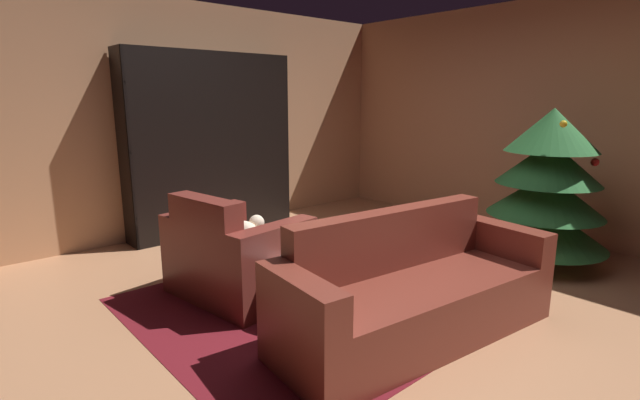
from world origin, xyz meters
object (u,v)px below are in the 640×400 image
at_px(armchair_red, 235,258).
at_px(bottle_on_table, 346,237).
at_px(coffee_table, 320,258).
at_px(book_stack_on_table, 319,246).
at_px(bookshelf_unit, 220,147).
at_px(decorated_tree, 547,187).
at_px(couch_red, 413,294).

height_order(armchair_red, bottle_on_table, armchair_red).
height_order(armchair_red, coffee_table, armchair_red).
distance_m(armchair_red, book_stack_on_table, 0.77).
bearing_deg(bottle_on_table, book_stack_on_table, -98.67).
height_order(bookshelf_unit, bottle_on_table, bookshelf_unit).
distance_m(bottle_on_table, decorated_tree, 2.17).
relative_size(bookshelf_unit, decorated_tree, 1.40).
distance_m(bookshelf_unit, decorated_tree, 3.54).
bearing_deg(book_stack_on_table, armchair_red, -155.76).
height_order(bookshelf_unit, couch_red, bookshelf_unit).
distance_m(book_stack_on_table, decorated_tree, 2.41).
bearing_deg(couch_red, bottle_on_table, -179.02).
bearing_deg(decorated_tree, coffee_table, -105.15).
bearing_deg(bookshelf_unit, decorated_tree, 29.11).
bearing_deg(couch_red, armchair_red, -157.68).
relative_size(couch_red, book_stack_on_table, 10.00).
xyz_separation_m(couch_red, bottle_on_table, (-0.64, -0.01, 0.26)).
distance_m(bookshelf_unit, bottle_on_table, 2.59).
bearing_deg(bookshelf_unit, book_stack_on_table, -13.72).
relative_size(couch_red, coffee_table, 2.66).
relative_size(couch_red, bottle_on_table, 8.45).
bearing_deg(book_stack_on_table, couch_red, 20.37).
height_order(couch_red, coffee_table, couch_red).
bearing_deg(couch_red, bookshelf_unit, 173.61).
relative_size(bookshelf_unit, bottle_on_table, 8.40).
distance_m(bookshelf_unit, armchair_red, 2.14).
bearing_deg(couch_red, book_stack_on_table, -159.63).
height_order(bookshelf_unit, decorated_tree, bookshelf_unit).
height_order(armchair_red, decorated_tree, decorated_tree).
bearing_deg(coffee_table, book_stack_on_table, -63.17).
distance_m(armchair_red, coffee_table, 0.75).
xyz_separation_m(coffee_table, bottle_on_table, (0.05, 0.21, 0.13)).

